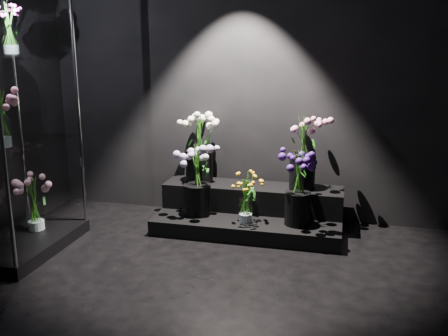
% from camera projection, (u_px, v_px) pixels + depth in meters
% --- Properties ---
extents(floor, '(4.00, 4.00, 0.00)m').
position_uv_depth(floor, '(183.00, 312.00, 3.31)').
color(floor, black).
rests_on(floor, ground).
extents(wall_back, '(4.00, 0.00, 4.00)m').
position_uv_depth(wall_back, '(245.00, 77.00, 4.85)').
color(wall_back, black).
rests_on(wall_back, floor).
extents(display_riser, '(1.73, 0.77, 0.39)m').
position_uv_depth(display_riser, '(250.00, 211.00, 4.80)').
color(display_riser, black).
rests_on(display_riser, floor).
extents(display_case, '(0.65, 1.09, 2.40)m').
position_uv_depth(display_case, '(10.00, 111.00, 4.01)').
color(display_case, black).
rests_on(display_case, floor).
extents(bouquet_orange_bells, '(0.30, 0.30, 0.46)m').
position_uv_depth(bouquet_orange_bells, '(246.00, 197.00, 4.49)').
color(bouquet_orange_bells, white).
rests_on(bouquet_orange_bells, display_riser).
extents(bouquet_lilac, '(0.49, 0.49, 0.67)m').
position_uv_depth(bouquet_lilac, '(197.00, 176.00, 4.65)').
color(bouquet_lilac, black).
rests_on(bouquet_lilac, display_riser).
extents(bouquet_purple, '(0.43, 0.43, 0.69)m').
position_uv_depth(bouquet_purple, '(298.00, 182.00, 4.39)').
color(bouquet_purple, black).
rests_on(bouquet_purple, display_riser).
extents(bouquet_cream_roses, '(0.52, 0.52, 0.69)m').
position_uv_depth(bouquet_cream_roses, '(199.00, 142.00, 4.89)').
color(bouquet_cream_roses, black).
rests_on(bouquet_cream_roses, display_riser).
extents(bouquet_pink_roses, '(0.38, 0.38, 0.71)m').
position_uv_depth(bouquet_pink_roses, '(303.00, 146.00, 4.64)').
color(bouquet_pink_roses, black).
rests_on(bouquet_pink_roses, display_riser).
extents(bouquet_case_pink, '(0.36, 0.36, 0.44)m').
position_uv_depth(bouquet_case_pink, '(1.00, 118.00, 3.88)').
color(bouquet_case_pink, white).
rests_on(bouquet_case_pink, display_case).
extents(bouquet_case_magenta, '(0.25, 0.25, 0.40)m').
position_uv_depth(bouquet_case_magenta, '(9.00, 29.00, 4.01)').
color(bouquet_case_magenta, white).
rests_on(bouquet_case_magenta, display_case).
extents(bouquet_case_base_pink, '(0.36, 0.36, 0.49)m').
position_uv_depth(bouquet_case_base_pink, '(34.00, 202.00, 4.39)').
color(bouquet_case_base_pink, white).
rests_on(bouquet_case_base_pink, display_case).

